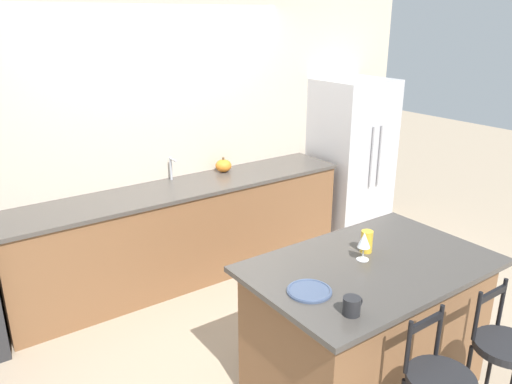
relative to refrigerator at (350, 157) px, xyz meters
The scene contains 12 objects.
ground_plane 2.31m from the refrigerator, behind, with size 18.00×18.00×0.00m, color tan.
wall_back 2.19m from the refrigerator, 169.94° to the left, with size 6.00×0.07×2.70m.
back_counter 2.15m from the refrigerator, behind, with size 3.27×0.66×0.93m.
sink_faucet 2.13m from the refrigerator, behind, with size 0.02×0.13×0.22m.
kitchen_island 2.77m from the refrigerator, 132.61° to the right, with size 1.56×0.99×0.95m.
refrigerator is the anchor object (origin of this frame).
bar_stool_far 3.22m from the refrigerator, 119.86° to the right, with size 0.34×0.34×1.00m.
dinner_plate 3.17m from the refrigerator, 139.46° to the right, with size 0.25×0.25×0.02m.
wine_glass 2.71m from the refrigerator, 133.77° to the right, with size 0.08×0.08×0.19m.
coffee_mug 3.34m from the refrigerator, 135.28° to the right, with size 0.13×0.09×0.10m.
tumbler_cup 2.59m from the refrigerator, 133.18° to the right, with size 0.08×0.08×0.15m.
pumpkin_decoration 1.59m from the refrigerator, behind, with size 0.16×0.16×0.15m.
Camera 1 is at (-1.94, -3.57, 2.40)m, focal length 35.00 mm.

